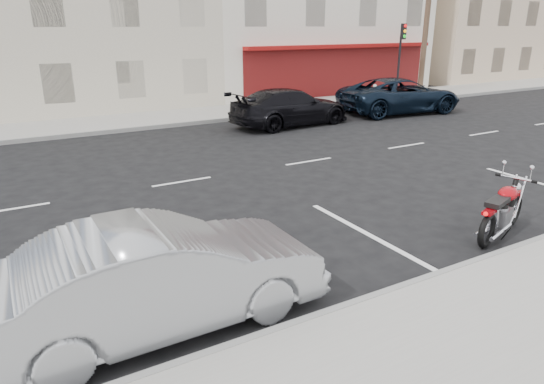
{
  "coord_description": "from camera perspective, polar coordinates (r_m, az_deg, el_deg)",
  "views": [
    {
      "loc": [
        -5.98,
        -11.63,
        3.9
      ],
      "look_at": [
        -1.52,
        -3.89,
        0.8
      ],
      "focal_mm": 32.0,
      "sensor_mm": 36.0,
      "label": 1
    }
  ],
  "objects": [
    {
      "name": "curb_far",
      "position": [
        19.04,
        -26.48,
        5.54
      ],
      "size": [
        80.0,
        0.12,
        0.16
      ],
      "primitive_type": "cube",
      "color": "gray",
      "rests_on": "ground"
    },
    {
      "name": "car_far",
      "position": [
        19.86,
        2.15,
        9.96
      ],
      "size": [
        5.28,
        2.51,
        1.49
      ],
      "primitive_type": "imported",
      "rotation": [
        0.0,
        0.0,
        1.66
      ],
      "color": "black",
      "rests_on": "ground"
    },
    {
      "name": "bldg_far_east",
      "position": [
        42.49,
        20.2,
        20.18
      ],
      "size": [
        12.0,
        12.0,
        11.0
      ],
      "primitive_type": "cube",
      "color": "#CCB294",
      "rests_on": "ground"
    },
    {
      "name": "ground",
      "position": [
        13.64,
        -2.63,
        2.49
      ],
      "size": [
        120.0,
        120.0,
        0.0
      ],
      "primitive_type": "plane",
      "color": "black",
      "rests_on": "ground"
    },
    {
      "name": "sidewalk_far",
      "position": [
        20.71,
        -26.87,
        6.42
      ],
      "size": [
        80.0,
        3.4,
        0.15
      ],
      "primitive_type": "cube",
      "color": "gray",
      "rests_on": "ground"
    },
    {
      "name": "utility_pole",
      "position": [
        29.52,
        17.86,
        19.89
      ],
      "size": [
        1.8,
        0.3,
        9.0
      ],
      "color": "#422D1E",
      "rests_on": "sidewalk_far"
    },
    {
      "name": "sedan_silver",
      "position": [
        6.68,
        -12.94,
        -9.63
      ],
      "size": [
        4.49,
        1.59,
        1.48
      ],
      "primitive_type": "imported",
      "rotation": [
        0.0,
        0.0,
        1.58
      ],
      "color": "#93969A",
      "rests_on": "ground"
    },
    {
      "name": "fire_hydrant",
      "position": [
        27.2,
        11.98,
        11.59
      ],
      "size": [
        0.2,
        0.2,
        0.72
      ],
      "color": "beige",
      "rests_on": "sidewalk_far"
    },
    {
      "name": "suv_far",
      "position": [
        23.53,
        14.82,
        10.93
      ],
      "size": [
        6.03,
        3.31,
        1.6
      ],
      "primitive_type": "imported",
      "rotation": [
        0.0,
        0.0,
        1.45
      ],
      "color": "black",
      "rests_on": "ground"
    },
    {
      "name": "motorcycle",
      "position": [
        10.99,
        26.74,
        -1.06
      ],
      "size": [
        2.08,
        0.91,
        1.08
      ],
      "rotation": [
        0.0,
        0.0,
        0.3
      ],
      "color": "black",
      "rests_on": "ground"
    },
    {
      "name": "traffic_light",
      "position": [
        27.92,
        14.91,
        15.75
      ],
      "size": [
        0.26,
        0.3,
        3.8
      ],
      "color": "black",
      "rests_on": "sidewalk_far"
    },
    {
      "name": "curb_near",
      "position": [
        6.08,
        -14.9,
        -20.54
      ],
      "size": [
        80.0,
        0.12,
        0.16
      ],
      "primitive_type": "cube",
      "color": "gray",
      "rests_on": "ground"
    }
  ]
}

